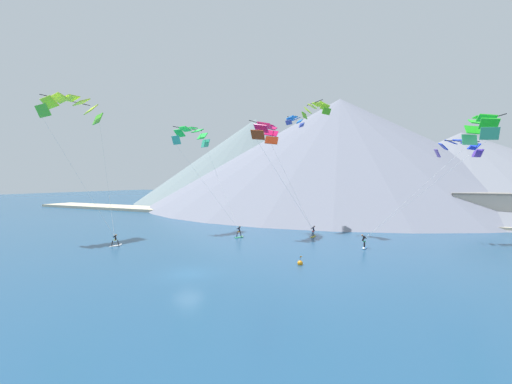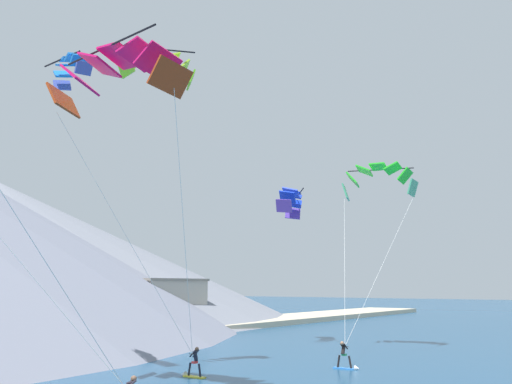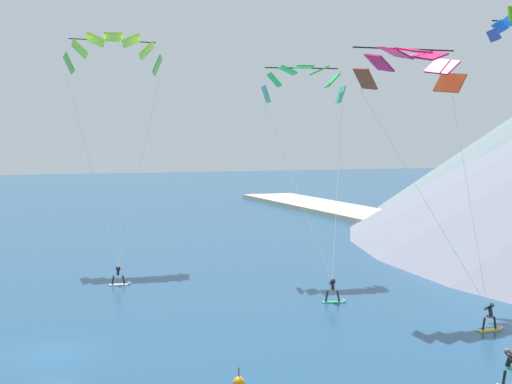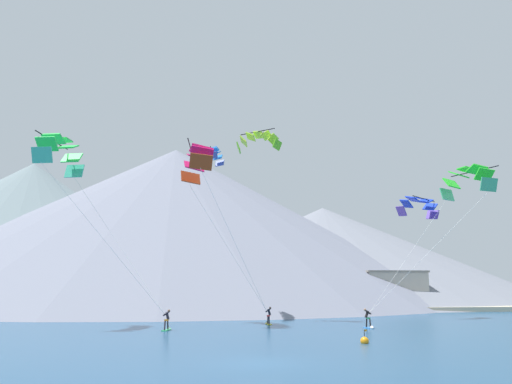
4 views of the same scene
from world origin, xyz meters
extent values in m
plane|color=navy|center=(0.00, 0.00, 0.00)|extent=(400.00, 400.00, 0.00)
cube|color=yellow|center=(4.48, 24.35, 0.04)|extent=(0.45, 1.44, 0.07)
cylinder|color=black|center=(4.47, 23.96, 0.44)|extent=(0.12, 0.25, 0.74)
cylinder|color=black|center=(4.48, 24.75, 0.44)|extent=(0.12, 0.25, 0.74)
cube|color=red|center=(4.48, 24.35, 0.84)|extent=(0.31, 0.24, 0.12)
cylinder|color=black|center=(4.55, 24.35, 1.18)|extent=(0.37, 0.22, 0.63)
cylinder|color=black|center=(4.44, 24.23, 1.36)|extent=(0.53, 0.09, 0.41)
cylinder|color=black|center=(4.45, 24.47, 1.36)|extent=(0.53, 0.09, 0.41)
cylinder|color=black|center=(4.27, 24.36, 1.33)|extent=(0.03, 0.52, 0.03)
sphere|color=brown|center=(4.65, 24.35, 1.58)|extent=(0.23, 0.23, 0.23)
cone|color=white|center=(4.48, 25.22, 0.10)|extent=(0.36, 0.30, 0.36)
cube|color=#33B266|center=(-5.22, 19.05, 0.04)|extent=(0.83, 1.51, 0.07)
cylinder|color=#231E28|center=(-5.33, 18.67, 0.45)|extent=(0.19, 0.28, 0.77)
cylinder|color=#231E28|center=(-5.11, 19.43, 0.45)|extent=(0.19, 0.28, 0.77)
cube|color=orange|center=(-5.22, 19.05, 0.87)|extent=(0.38, 0.33, 0.12)
cylinder|color=#231E28|center=(-5.15, 19.03, 1.22)|extent=(0.43, 0.33, 0.65)
cylinder|color=#231E28|center=(-5.28, 18.94, 1.40)|extent=(0.56, 0.24, 0.42)
cylinder|color=#231E28|center=(-5.21, 19.18, 1.40)|extent=(0.56, 0.24, 0.42)
cylinder|color=black|center=(-5.42, 19.11, 1.37)|extent=(0.18, 0.51, 0.03)
sphere|color=brown|center=(-5.04, 19.00, 1.63)|extent=(0.23, 0.23, 0.23)
cone|color=white|center=(-4.98, 19.89, 0.10)|extent=(0.43, 0.39, 0.36)
cube|color=#337FDB|center=(12.65, 18.92, 0.04)|extent=(0.51, 1.46, 0.07)
cylinder|color=black|center=(12.63, 19.31, 0.45)|extent=(0.14, 0.26, 0.77)
cylinder|color=black|center=(12.67, 18.52, 0.45)|extent=(0.14, 0.26, 0.77)
cube|color=#33B266|center=(12.65, 18.92, 0.87)|extent=(0.33, 0.26, 0.12)
cylinder|color=black|center=(12.54, 18.91, 1.22)|extent=(0.46, 0.25, 0.66)
cylinder|color=black|center=(12.64, 19.04, 1.40)|extent=(0.56, 0.11, 0.42)
cylinder|color=black|center=(12.65, 18.79, 1.40)|extent=(0.56, 0.11, 0.42)
cylinder|color=black|center=(12.82, 18.92, 1.37)|extent=(0.06, 0.52, 0.03)
sphere|color=#9E7051|center=(12.38, 18.90, 1.61)|extent=(0.24, 0.24, 0.24)
cone|color=white|center=(12.70, 18.05, 0.10)|extent=(0.37, 0.32, 0.36)
cube|color=#9D3412|center=(-2.55, 19.88, 15.04)|extent=(2.19, 0.99, 1.54)
cube|color=#DA1056|center=(-2.45, 20.85, 16.08)|extent=(2.23, 1.24, 1.35)
cube|color=#DA1056|center=(-2.45, 22.09, 16.76)|extent=(2.25, 1.53, 1.01)
cube|color=#DA1056|center=(-2.58, 23.49, 16.99)|extent=(2.24, 1.72, 0.55)
cube|color=#DA1056|center=(-2.79, 24.87, 16.76)|extent=(2.22, 1.81, 1.01)
cube|color=#DA1056|center=(-3.09, 26.09, 16.08)|extent=(2.18, 1.73, 1.35)
cube|color=#9D3412|center=(-3.42, 27.00, 15.04)|extent=(2.13, 1.49, 1.54)
cylinder|color=black|center=(-3.49, 23.38, 17.19)|extent=(0.74, 7.41, 0.10)
cylinder|color=silver|center=(0.82, 21.95, 7.88)|extent=(6.94, 4.84, 13.11)
cylinder|color=silver|center=(0.34, 25.83, 7.88)|extent=(7.89, 2.98, 13.11)
cube|color=#3BB496|center=(-16.24, 18.51, 14.83)|extent=(1.88, 0.94, 1.38)
cube|color=#26D848|center=(-16.10, 19.18, 16.00)|extent=(1.99, 1.41, 1.14)
cube|color=#26D848|center=(-15.85, 20.25, 16.79)|extent=(2.05, 1.71, 0.70)
cube|color=#26D848|center=(-15.54, 21.53, 17.07)|extent=(2.07, 1.79, 0.14)
cube|color=#26D848|center=(-15.23, 22.82, 16.79)|extent=(2.05, 1.73, 0.70)
cube|color=#26D848|center=(-14.97, 23.88, 16.00)|extent=(1.98, 1.44, 1.14)
cube|color=#3BB496|center=(-14.79, 24.54, 14.83)|extent=(1.87, 0.98, 1.38)
cylinder|color=black|center=(-16.33, 21.72, 17.06)|extent=(1.46, 6.04, 0.10)
cylinder|color=silver|center=(-10.84, 18.74, 7.77)|extent=(10.87, 0.77, 12.81)
cylinder|color=silver|center=(-10.08, 21.90, 7.77)|extent=(9.36, 5.60, 12.81)
cube|color=#3FA774|center=(24.14, 24.34, 13.44)|extent=(1.76, 1.09, 1.40)
cube|color=green|center=(24.44, 23.77, 14.56)|extent=(1.87, 1.50, 1.26)
cube|color=green|center=(24.77, 22.78, 15.32)|extent=(1.95, 1.71, 0.90)
cube|color=green|center=(25.07, 21.55, 15.59)|extent=(1.99, 1.68, 0.38)
cube|color=green|center=(25.29, 20.31, 15.32)|extent=(1.98, 1.50, 0.90)
cube|color=green|center=(25.39, 19.27, 14.56)|extent=(1.92, 1.12, 1.26)
cube|color=#3FA774|center=(25.36, 18.62, 13.44)|extent=(1.83, 0.61, 1.40)
cylinder|color=black|center=(25.83, 21.71, 15.47)|extent=(2.12, 5.45, 0.10)
cylinder|color=silver|center=(18.42, 21.68, 7.09)|extent=(11.24, 5.54, 11.45)
cylinder|color=silver|center=(19.05, 18.70, 7.09)|extent=(12.49, 0.46, 11.45)
cube|color=#5D3AA9|center=(25.87, 31.03, 12.21)|extent=(1.42, 1.44, 1.28)
cube|color=#1231CB|center=(25.35, 30.55, 13.11)|extent=(1.65, 1.61, 1.16)
cube|color=#1231CB|center=(24.53, 30.02, 13.71)|extent=(1.74, 1.74, 0.88)
cube|color=#1231CB|center=(23.53, 29.51, 13.92)|extent=(1.68, 1.81, 0.48)
cube|color=#1231CB|center=(22.48, 29.10, 13.71)|extent=(1.52, 1.81, 0.88)
cube|color=#1231CB|center=(21.54, 28.84, 13.11)|extent=(1.23, 1.75, 1.16)
cube|color=#5D3AA9|center=(20.84, 28.78, 12.21)|extent=(0.85, 1.65, 1.28)
cylinder|color=black|center=(23.79, 28.93, 13.75)|extent=(4.45, 3.55, 0.10)
cube|color=#4150AB|center=(-1.02, 28.65, 18.04)|extent=(1.16, 0.55, 0.86)
cube|color=blue|center=(-1.02, 29.13, 18.62)|extent=(1.21, 0.79, 0.79)
cube|color=blue|center=(-0.92, 29.78, 19.00)|extent=(1.24, 0.96, 0.61)
cube|color=blue|center=(-0.74, 30.51, 19.14)|extent=(1.24, 1.06, 0.35)
cube|color=blue|center=(-0.50, 31.22, 19.00)|extent=(1.21, 1.11, 0.61)
cube|color=blue|center=(-0.24, 31.82, 18.62)|extent=(1.16, 1.08, 0.79)
cube|color=#4150AB|center=(0.02, 32.23, 18.04)|extent=(1.09, 0.94, 0.86)
cylinder|color=black|center=(-1.19, 30.64, 19.03)|extent=(0.32, 3.82, 0.10)
cube|color=#59B91C|center=(5.86, 26.35, 18.87)|extent=(1.28, 1.27, 1.10)
cube|color=#ACE72B|center=(5.49, 26.77, 19.63)|extent=(1.48, 1.43, 1.06)
cube|color=#ACE72B|center=(4.84, 27.23, 20.15)|extent=(1.53, 1.56, 0.85)
cube|color=#ACE72B|center=(4.02, 27.66, 20.33)|extent=(1.45, 1.64, 0.50)
cube|color=#ACE72B|center=(3.15, 27.99, 20.15)|extent=(1.28, 1.65, 0.85)
cube|color=#ACE72B|center=(2.38, 28.18, 19.63)|extent=(1.00, 1.60, 1.06)
cube|color=#59B91C|center=(1.82, 28.18, 18.87)|extent=(0.64, 1.51, 1.10)
cylinder|color=black|center=(3.78, 27.12, 20.50)|extent=(3.44, 2.98, 0.10)
sphere|color=orange|center=(8.10, 7.53, 0.15)|extent=(0.56, 0.56, 0.56)
cylinder|color=black|center=(8.10, 7.53, 0.65)|extent=(0.04, 0.04, 0.44)
cube|color=orange|center=(8.19, 7.53, 0.83)|extent=(0.18, 0.01, 0.12)
cube|color=beige|center=(0.00, 48.06, 0.35)|extent=(180.00, 10.00, 0.70)
cube|color=beige|center=(4.15, 50.68, 2.24)|extent=(5.68, 5.52, 4.49)
cube|color=gray|center=(4.15, 50.68, 4.64)|extent=(5.91, 5.74, 0.30)
cube|color=#B7AD9E|center=(-18.96, 50.92, 2.27)|extent=(5.04, 4.58, 4.53)
cube|color=gray|center=(-18.96, 50.92, 4.68)|extent=(5.24, 4.76, 0.30)
cube|color=#B7AD9E|center=(29.09, 51.94, 2.88)|extent=(9.65, 6.20, 5.76)
cube|color=gray|center=(29.09, 51.94, 5.91)|extent=(10.03, 6.45, 0.30)
cube|color=#B7AD9E|center=(-27.34, 52.48, 2.95)|extent=(5.32, 6.46, 5.89)
cube|color=gray|center=(-27.34, 52.48, 6.04)|extent=(5.53, 6.72, 0.30)
cone|color=slate|center=(-6.57, 93.67, 18.11)|extent=(128.17, 128.17, 36.22)
cone|color=slate|center=(-39.59, 95.55, 16.10)|extent=(90.86, 90.86, 32.21)
cone|color=slate|center=(29.19, 91.30, 11.17)|extent=(98.19, 98.19, 22.33)
camera|label=1|loc=(18.95, -24.97, 8.52)|focal=24.00mm
camera|label=2|loc=(-21.10, 1.37, 5.28)|focal=40.00mm
camera|label=3|loc=(37.86, -2.99, 11.15)|focal=50.00mm
camera|label=4|loc=(-3.83, -25.28, 3.77)|focal=35.00mm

